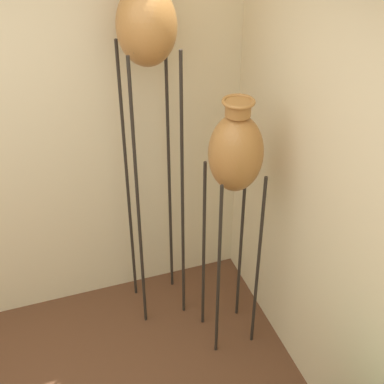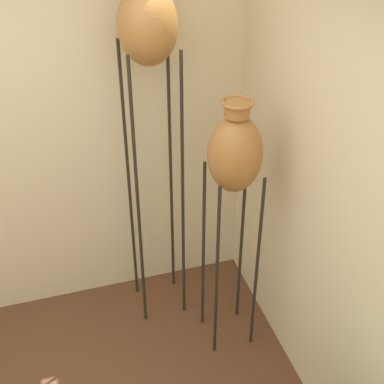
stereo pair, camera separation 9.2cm
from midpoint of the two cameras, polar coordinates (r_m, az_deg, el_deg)
name	(u,v)px [view 2 (the right image)]	position (r m, az deg, el deg)	size (l,w,h in m)	color
vase_stand_tall	(148,36)	(2.93, -3.78, 16.29)	(0.32, 0.32, 2.29)	#28231E
vase_stand_medium	(235,158)	(2.91, 5.49, 3.64)	(0.30, 0.30, 1.70)	#28231E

